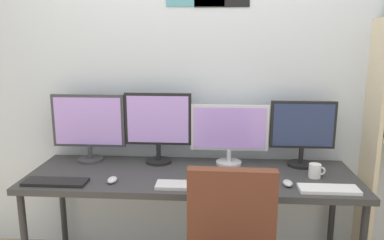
{
  "coord_description": "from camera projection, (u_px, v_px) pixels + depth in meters",
  "views": [
    {
      "loc": [
        0.16,
        -1.73,
        1.61
      ],
      "look_at": [
        0.0,
        0.65,
        1.09
      ],
      "focal_mm": 35.21,
      "sensor_mm": 36.0,
      "label": 1
    }
  ],
  "objects": [
    {
      "name": "keyboard_right",
      "position": [
        329.0,
        189.0,
        2.19
      ],
      "size": [
        0.34,
        0.13,
        0.02
      ],
      "primitive_type": "cube",
      "color": "silver",
      "rests_on": "desk"
    },
    {
      "name": "mouse_left_side",
      "position": [
        288.0,
        183.0,
        2.27
      ],
      "size": [
        0.06,
        0.1,
        0.03
      ],
      "primitive_type": "ellipsoid",
      "color": "silver",
      "rests_on": "desk"
    },
    {
      "name": "coffee_mug",
      "position": [
        315.0,
        171.0,
        2.39
      ],
      "size": [
        0.11,
        0.08,
        0.09
      ],
      "color": "white",
      "rests_on": "desk"
    },
    {
      "name": "wall_back",
      "position": [
        195.0,
        81.0,
        2.76
      ],
      "size": [
        4.54,
        0.11,
        2.6
      ],
      "color": "silver",
      "rests_on": "ground_plane"
    },
    {
      "name": "monitor_far_left",
      "position": [
        89.0,
        125.0,
        2.67
      ],
      "size": [
        0.52,
        0.18,
        0.49
      ],
      "color": "#38383D",
      "rests_on": "desk"
    },
    {
      "name": "keyboard_center",
      "position": [
        189.0,
        185.0,
        2.25
      ],
      "size": [
        0.39,
        0.13,
        0.02
      ],
      "primitive_type": "cube",
      "color": "silver",
      "rests_on": "desk"
    },
    {
      "name": "monitor_center_left",
      "position": [
        158.0,
        124.0,
        2.64
      ],
      "size": [
        0.47,
        0.18,
        0.5
      ],
      "color": "black",
      "rests_on": "desk"
    },
    {
      "name": "mouse_right_side",
      "position": [
        112.0,
        180.0,
        2.32
      ],
      "size": [
        0.06,
        0.1,
        0.03
      ],
      "primitive_type": "ellipsoid",
      "color": "silver",
      "rests_on": "desk"
    },
    {
      "name": "keyboard_left",
      "position": [
        56.0,
        182.0,
        2.3
      ],
      "size": [
        0.39,
        0.13,
        0.02
      ],
      "primitive_type": "cube",
      "color": "black",
      "rests_on": "desk"
    },
    {
      "name": "monitor_center_right",
      "position": [
        229.0,
        131.0,
        2.61
      ],
      "size": [
        0.54,
        0.18,
        0.42
      ],
      "color": "silver",
      "rests_on": "desk"
    },
    {
      "name": "desk",
      "position": [
        191.0,
        181.0,
        2.48
      ],
      "size": [
        2.14,
        0.68,
        0.74
      ],
      "color": "#333333",
      "rests_on": "ground_plane"
    },
    {
      "name": "monitor_far_right",
      "position": [
        303.0,
        130.0,
        2.57
      ],
      "size": [
        0.44,
        0.18,
        0.46
      ],
      "color": "black",
      "rests_on": "desk"
    }
  ]
}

